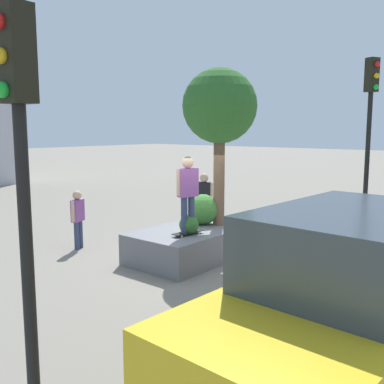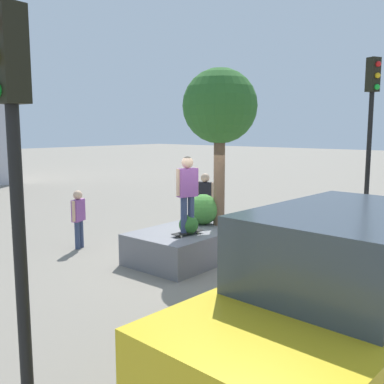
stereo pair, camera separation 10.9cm
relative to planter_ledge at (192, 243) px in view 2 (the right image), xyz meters
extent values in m
plane|color=gray|center=(0.27, 0.16, -0.37)|extent=(120.00, 120.00, 0.00)
cube|color=slate|center=(0.00, 0.00, 0.00)|extent=(3.08, 1.84, 0.74)
cylinder|color=brown|center=(-0.79, 0.22, 1.59)|extent=(0.28, 0.28, 2.45)
sphere|color=#2D6628|center=(-0.79, 0.22, 3.33)|extent=(1.83, 1.83, 1.83)
sphere|color=#3D7A33|center=(-0.58, -0.11, 0.75)|extent=(0.77, 0.77, 0.77)
sphere|color=#2D6628|center=(0.49, 0.31, 0.59)|extent=(0.45, 0.45, 0.45)
cube|color=black|center=(0.57, 0.35, 0.43)|extent=(0.82, 0.33, 0.02)
sphere|color=beige|center=(0.83, 0.39, 0.40)|extent=(0.06, 0.06, 0.06)
sphere|color=beige|center=(0.81, 0.22, 0.40)|extent=(0.06, 0.06, 0.06)
sphere|color=beige|center=(0.33, 0.47, 0.40)|extent=(0.06, 0.06, 0.06)
sphere|color=beige|center=(0.30, 0.30, 0.40)|extent=(0.06, 0.06, 0.06)
cylinder|color=navy|center=(0.47, 0.37, 0.85)|extent=(0.15, 0.15, 0.82)
cylinder|color=navy|center=(0.66, 0.32, 0.85)|extent=(0.15, 0.15, 0.82)
cube|color=#8C4C99|center=(0.57, 0.35, 1.58)|extent=(0.50, 0.31, 0.64)
cylinder|color=#D8AD8C|center=(0.33, 0.41, 1.59)|extent=(0.10, 0.10, 0.60)
cylinder|color=#D8AD8C|center=(0.80, 0.28, 1.59)|extent=(0.10, 0.10, 0.60)
sphere|color=#D8AD8C|center=(0.57, 0.35, 2.03)|extent=(0.27, 0.27, 0.27)
cylinder|color=black|center=(-2.27, 3.72, 0.02)|extent=(0.78, 0.23, 0.78)
cube|color=gold|center=(3.28, 4.95, 0.52)|extent=(4.86, 2.23, 0.95)
cube|color=#38424C|center=(3.04, 4.96, 1.42)|extent=(2.75, 1.89, 0.86)
cylinder|color=black|center=(1.71, 4.02, 0.04)|extent=(0.82, 0.28, 0.81)
cylinder|color=black|center=(6.02, 3.00, 1.31)|extent=(0.12, 0.12, 3.36)
cube|color=black|center=(6.02, 3.00, 3.41)|extent=(0.25, 0.29, 0.85)
cylinder|color=black|center=(-3.71, 2.86, 1.67)|extent=(0.12, 0.12, 4.07)
cube|color=black|center=(-3.71, 2.86, 4.13)|extent=(0.36, 0.34, 0.85)
sphere|color=red|center=(-3.65, 3.00, 4.37)|extent=(0.14, 0.14, 0.14)
sphere|color=gold|center=(-3.65, 3.00, 4.09)|extent=(0.14, 0.14, 0.14)
sphere|color=green|center=(-3.65, 3.00, 3.81)|extent=(0.14, 0.14, 0.14)
cylinder|color=navy|center=(1.31, -2.84, 0.00)|extent=(0.13, 0.13, 0.73)
cylinder|color=navy|center=(1.15, -2.91, 0.00)|extent=(0.13, 0.13, 0.73)
cube|color=#8C4C99|center=(1.23, -2.87, 0.65)|extent=(0.45, 0.32, 0.57)
cylinder|color=#D8AD8C|center=(1.43, -2.79, 0.67)|extent=(0.09, 0.09, 0.54)
cylinder|color=#D8AD8C|center=(1.03, -2.96, 0.67)|extent=(0.09, 0.09, 0.54)
sphere|color=#D8AD8C|center=(1.23, -2.87, 1.06)|extent=(0.24, 0.24, 0.24)
cylinder|color=navy|center=(-2.64, -1.82, 0.05)|extent=(0.15, 0.15, 0.84)
cylinder|color=navy|center=(-2.69, -1.62, 0.05)|extent=(0.15, 0.15, 0.84)
cube|color=black|center=(-2.67, -1.72, 0.80)|extent=(0.30, 0.51, 0.66)
cylinder|color=#D8AD8C|center=(-2.61, -1.96, 0.82)|extent=(0.10, 0.10, 0.62)
cylinder|color=#D8AD8C|center=(-2.72, -1.47, 0.82)|extent=(0.10, 0.10, 0.62)
sphere|color=#D8AD8C|center=(-2.67, -1.72, 1.27)|extent=(0.27, 0.27, 0.27)
cylinder|color=#8C9EB7|center=(0.60, 2.64, 0.00)|extent=(0.14, 0.14, 0.74)
cylinder|color=#8C9EB7|center=(0.76, 2.55, 0.00)|extent=(0.14, 0.14, 0.74)
cube|color=#8C4C99|center=(0.68, 2.60, 0.66)|extent=(0.45, 0.36, 0.58)
cylinder|color=#D8AD8C|center=(0.49, 2.70, 0.68)|extent=(0.09, 0.09, 0.55)
cylinder|color=#D8AD8C|center=(0.87, 2.49, 0.68)|extent=(0.09, 0.09, 0.55)
sphere|color=#D8AD8C|center=(0.68, 2.60, 1.07)|extent=(0.24, 0.24, 0.24)
camera|label=1|loc=(8.11, 6.71, 2.77)|focal=41.51mm
camera|label=2|loc=(8.04, 6.80, 2.77)|focal=41.51mm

